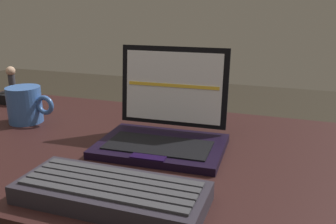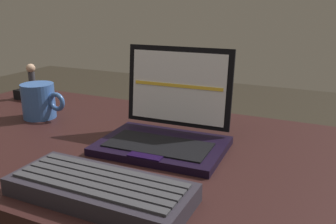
{
  "view_description": "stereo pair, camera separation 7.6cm",
  "coord_description": "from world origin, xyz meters",
  "px_view_note": "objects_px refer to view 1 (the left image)",
  "views": [
    {
      "loc": [
        0.34,
        -0.7,
        1.05
      ],
      "look_at": [
        0.1,
        -0.01,
        0.83
      ],
      "focal_mm": 38.46,
      "sensor_mm": 36.0,
      "label": 1
    },
    {
      "loc": [
        0.41,
        -0.67,
        1.05
      ],
      "look_at": [
        0.1,
        -0.01,
        0.83
      ],
      "focal_mm": 38.46,
      "sensor_mm": 36.0,
      "label": 2
    }
  ],
  "objects_px": {
    "laptop_front": "(164,127)",
    "external_keyboard": "(112,192)",
    "figurine_stand": "(14,97)",
    "figurine": "(11,77)",
    "coffee_mug": "(26,105)"
  },
  "relations": [
    {
      "from": "external_keyboard",
      "to": "figurine",
      "type": "bearing_deg",
      "value": 142.87
    },
    {
      "from": "coffee_mug",
      "to": "figurine",
      "type": "bearing_deg",
      "value": 139.21
    },
    {
      "from": "external_keyboard",
      "to": "figurine_stand",
      "type": "height_order",
      "value": "external_keyboard"
    },
    {
      "from": "figurine",
      "to": "laptop_front",
      "type": "bearing_deg",
      "value": -17.96
    },
    {
      "from": "laptop_front",
      "to": "external_keyboard",
      "type": "bearing_deg",
      "value": -90.17
    },
    {
      "from": "laptop_front",
      "to": "external_keyboard",
      "type": "relative_size",
      "value": 0.9
    },
    {
      "from": "laptop_front",
      "to": "external_keyboard",
      "type": "distance_m",
      "value": 0.26
    },
    {
      "from": "laptop_front",
      "to": "external_keyboard",
      "type": "height_order",
      "value": "laptop_front"
    },
    {
      "from": "figurine",
      "to": "coffee_mug",
      "type": "distance_m",
      "value": 0.24
    },
    {
      "from": "laptop_front",
      "to": "external_keyboard",
      "type": "xyz_separation_m",
      "value": [
        -0.0,
        -0.26,
        -0.03
      ]
    },
    {
      "from": "external_keyboard",
      "to": "figurine_stand",
      "type": "bearing_deg",
      "value": 142.87
    },
    {
      "from": "laptop_front",
      "to": "coffee_mug",
      "type": "relative_size",
      "value": 2.07
    },
    {
      "from": "laptop_front",
      "to": "figurine_stand",
      "type": "bearing_deg",
      "value": 162.04
    },
    {
      "from": "figurine",
      "to": "coffee_mug",
      "type": "relative_size",
      "value": 0.62
    },
    {
      "from": "figurine_stand",
      "to": "figurine",
      "type": "bearing_deg",
      "value": 0.0
    }
  ]
}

